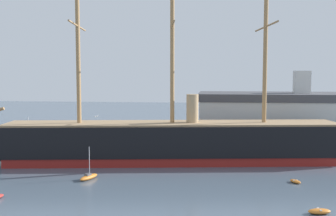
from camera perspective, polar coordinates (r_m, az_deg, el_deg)
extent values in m
cube|color=maroon|center=(70.01, 0.60, -7.12)|extent=(56.23, 16.43, 1.45)
cube|color=black|center=(69.41, 0.60, -4.44)|extent=(58.57, 17.12, 5.17)
ellipsoid|color=black|center=(73.50, -20.71, -4.80)|extent=(11.46, 9.27, 6.62)
ellipsoid|color=black|center=(75.40, 21.35, -4.59)|extent=(11.46, 9.27, 6.62)
cube|color=#9E7F5B|center=(69.03, 0.61, -2.19)|extent=(57.32, 16.26, 0.31)
cylinder|color=#A37A4C|center=(69.93, -12.70, 8.69)|extent=(0.72, 0.72, 26.89)
cylinder|color=#A37A4C|center=(70.24, -12.74, 11.32)|extent=(2.33, 13.79, 0.29)
cylinder|color=#A37A4C|center=(68.71, 0.62, 8.88)|extent=(0.72, 0.72, 26.89)
cylinder|color=#A37A4C|center=(69.02, 0.62, 11.55)|extent=(2.33, 13.79, 0.29)
cylinder|color=#A37A4C|center=(71.13, 13.70, 8.60)|extent=(0.72, 0.72, 26.89)
cylinder|color=#A37A4C|center=(71.43, 13.75, 11.19)|extent=(2.33, 13.79, 0.29)
cylinder|color=tan|center=(69.00, 3.49, -0.18)|extent=(2.07, 2.07, 5.17)
ellipsoid|color=orange|center=(47.84, 20.74, -13.59)|extent=(2.65, 1.52, 0.59)
cube|color=beige|center=(47.78, 20.74, -13.33)|extent=(0.39, 0.95, 0.09)
ellipsoid|color=orange|center=(59.86, -11.21, -9.62)|extent=(2.34, 3.80, 0.69)
cube|color=#4C4C51|center=(59.63, -11.32, -9.29)|extent=(0.89, 1.07, 0.36)
cylinder|color=silver|center=(59.47, -11.13, -7.43)|extent=(0.09, 0.09, 4.19)
ellipsoid|color=orange|center=(59.67, 17.68, -9.92)|extent=(1.75, 2.06, 0.45)
cube|color=beige|center=(59.63, 17.68, -9.76)|extent=(0.69, 0.54, 0.07)
ellipsoid|color=#236670|center=(83.85, -19.03, -5.56)|extent=(4.49, 5.15, 1.00)
cube|color=#B2ADA3|center=(83.86, -18.88, -5.16)|extent=(1.50, 1.58, 0.53)
cylinder|color=silver|center=(83.22, -19.26, -3.31)|extent=(0.13, 0.13, 6.08)
ellipsoid|color=orange|center=(85.71, 3.10, -5.29)|extent=(0.96, 1.84, 0.42)
cube|color=#4C4C51|center=(85.68, 3.10, -5.18)|extent=(0.67, 0.23, 0.06)
cube|color=#565659|center=(91.46, 16.68, -4.72)|extent=(41.83, 18.89, 0.80)
cube|color=silver|center=(90.81, 16.75, -1.73)|extent=(38.02, 15.74, 8.81)
cube|color=#47474C|center=(90.39, 16.83, 1.55)|extent=(38.78, 16.06, 1.60)
cube|color=silver|center=(90.78, 18.51, 3.54)|extent=(3.20, 3.20, 4.78)
ellipsoid|color=silver|center=(51.93, -10.18, -1.20)|extent=(0.33, 0.16, 0.11)
sphere|color=silver|center=(52.01, -10.38, -1.18)|extent=(0.09, 0.09, 0.09)
cube|color=#ADA89E|center=(51.66, -10.33, -1.21)|extent=(0.19, 0.49, 0.11)
cube|color=#ADA89E|center=(52.19, -10.04, -1.15)|extent=(0.19, 0.49, 0.11)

